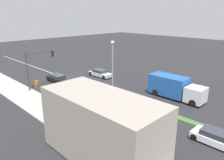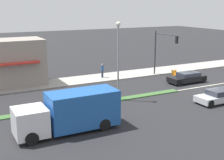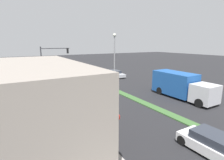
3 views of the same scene
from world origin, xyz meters
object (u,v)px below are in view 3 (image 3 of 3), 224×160
Objects in this scene: delivery_truck at (181,85)px; suv_black at (74,75)px; sedan_silver at (115,74)px; warning_aframe_sign at (54,77)px; traffic_signal_main at (51,58)px; pedestrian at (42,87)px; street_lamp at (114,55)px; van_white at (218,146)px.

delivery_truck reaches higher than suv_black.
suv_black reaches higher than sedan_silver.
delivery_truck is at bearing 112.88° from suv_black.
suv_black reaches higher than warning_aframe_sign.
traffic_signal_main is at bearing 71.62° from warning_aframe_sign.
sedan_silver is 1.00× the size of suv_black.
pedestrian is 14.87m from sedan_silver.
street_lamp is 8.92m from delivery_truck.
street_lamp is 8.80× the size of warning_aframe_sign.
pedestrian is 0.23× the size of delivery_truck.
van_white is 25.41m from suv_black.
van_white is (7.20, 23.06, -0.01)m from sedan_silver.
warning_aframe_sign is at bearing -108.38° from traffic_signal_main.
suv_black is at bearing 167.46° from warning_aframe_sign.
warning_aframe_sign is at bearing -12.54° from suv_black.
warning_aframe_sign is at bearing -16.37° from sedan_silver.
delivery_truck is (-11.12, 16.18, -2.43)m from traffic_signal_main.
delivery_truck reaches higher than warning_aframe_sign.
delivery_truck is at bearing 124.51° from traffic_signal_main.
street_lamp is 9.91m from pedestrian.
warning_aframe_sign is at bearing -110.50° from pedestrian.
warning_aframe_sign is (5.58, -11.21, -4.35)m from street_lamp.
traffic_signal_main is at bearing 12.62° from suv_black.
street_lamp is 15.68m from van_white.
traffic_signal_main is 1.23× the size of sedan_silver.
street_lamp reaches higher than sedan_silver.
traffic_signal_main reaches higher than van_white.
delivery_truck reaches higher than pedestrian.
street_lamp is 1.67× the size of van_white.
street_lamp is 1.62× the size of sedan_silver.
delivery_truck is (-10.58, 17.81, 1.04)m from warning_aframe_sign.
delivery_truck is 14.73m from sedan_silver.
delivery_truck reaches higher than sedan_silver.
delivery_truck is 18.54m from suv_black.
traffic_signal_main is 6.69× the size of warning_aframe_sign.
suv_black is (-3.38, 0.75, 0.19)m from warning_aframe_sign.
warning_aframe_sign is (-0.54, -1.63, -3.47)m from traffic_signal_main.
pedestrian is (8.80, -2.60, -3.74)m from street_lamp.
suv_black is (7.20, -17.06, -0.86)m from delivery_truck.
street_lamp reaches higher than suv_black.
van_white reaches higher than sedan_silver.
sedan_silver is (-5.00, -8.10, -4.17)m from street_lamp.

